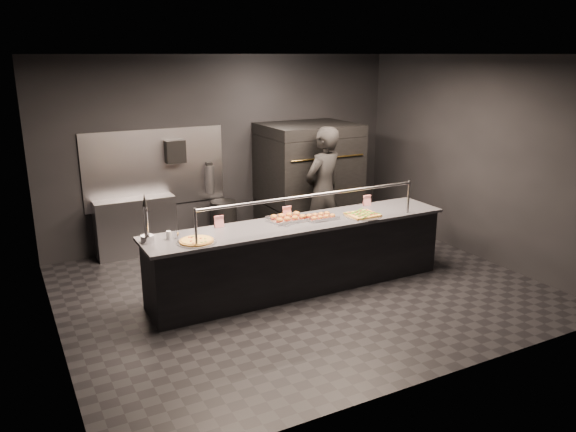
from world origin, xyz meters
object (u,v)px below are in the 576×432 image
object	(u,v)px
service_counter	(300,255)
trash_bin	(224,222)
beer_tap	(147,229)
slider_tray_a	(288,218)
slider_tray_b	(321,217)
fire_extinguisher	(210,179)
square_pizza	(362,215)
towel_dispenser	(175,151)
prep_shelf	(136,227)
worker	(323,192)
round_pizza	(197,241)
pizza_oven	(308,181)

from	to	relation	value
service_counter	trash_bin	size ratio (longest dim) A/B	5.79
beer_tap	slider_tray_a	bearing A→B (deg)	1.38
slider_tray_b	fire_extinguisher	bearing A→B (deg)	105.59
slider_tray_a	square_pizza	distance (m)	1.01
beer_tap	square_pizza	distance (m)	2.83
towel_dispenser	fire_extinguisher	bearing A→B (deg)	1.04
prep_shelf	worker	size ratio (longest dim) A/B	0.61
trash_bin	worker	world-z (taller)	worker
prep_shelf	slider_tray_a	xyz separation A→B (m)	(1.50, -2.17, 0.50)
fire_extinguisher	trash_bin	bearing A→B (deg)	-50.19
towel_dispenser	slider_tray_a	bearing A→B (deg)	-70.35
round_pizza	trash_bin	bearing A→B (deg)	62.19
service_counter	prep_shelf	xyz separation A→B (m)	(-1.60, 2.32, -0.01)
slider_tray_a	trash_bin	world-z (taller)	slider_tray_a
slider_tray_b	prep_shelf	bearing A→B (deg)	129.76
towel_dispenser	beer_tap	xyz separation A→B (m)	(-1.05, -2.28, -0.46)
service_counter	towel_dispenser	world-z (taller)	towel_dispenser
slider_tray_b	beer_tap	bearing A→B (deg)	177.83
towel_dispenser	worker	size ratio (longest dim) A/B	0.18
service_counter	round_pizza	size ratio (longest dim) A/B	8.98
prep_shelf	square_pizza	world-z (taller)	square_pizza
prep_shelf	beer_tap	distance (m)	2.33
pizza_oven	slider_tray_a	bearing A→B (deg)	-126.62
prep_shelf	square_pizza	xyz separation A→B (m)	(2.46, -2.47, 0.49)
pizza_oven	round_pizza	size ratio (longest dim) A/B	4.19
prep_shelf	trash_bin	size ratio (longest dim) A/B	1.69
service_counter	towel_dispenser	xyz separation A→B (m)	(-0.90, 2.39, 1.09)
service_counter	square_pizza	world-z (taller)	service_counter
prep_shelf	trash_bin	xyz separation A→B (m)	(1.40, -0.10, -0.10)
trash_bin	pizza_oven	bearing A→B (deg)	-12.89
prep_shelf	slider_tray_a	world-z (taller)	slider_tray_a
towel_dispenser	square_pizza	xyz separation A→B (m)	(1.76, -2.54, -0.61)
fire_extinguisher	slider_tray_b	xyz separation A→B (m)	(0.66, -2.38, -0.12)
slider_tray_a	slider_tray_b	world-z (taller)	slider_tray_a
round_pizza	square_pizza	xyz separation A→B (m)	(2.31, -0.00, 0.00)
fire_extinguisher	beer_tap	size ratio (longest dim) A/B	0.87
prep_shelf	slider_tray_b	distance (m)	3.03
prep_shelf	worker	distance (m)	2.92
prep_shelf	round_pizza	size ratio (longest dim) A/B	2.63
round_pizza	worker	distance (m)	2.71
pizza_oven	worker	size ratio (longest dim) A/B	0.97
fire_extinguisher	round_pizza	world-z (taller)	fire_extinguisher
pizza_oven	towel_dispenser	size ratio (longest dim) A/B	5.46
worker	slider_tray_b	bearing A→B (deg)	37.46
fire_extinguisher	worker	bearing A→B (deg)	-45.47
worker	pizza_oven	bearing A→B (deg)	-124.52
service_counter	beer_tap	xyz separation A→B (m)	(-1.95, 0.11, 0.62)
square_pizza	prep_shelf	bearing A→B (deg)	134.91
prep_shelf	square_pizza	bearing A→B (deg)	-45.09
beer_tap	worker	size ratio (longest dim) A/B	0.29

